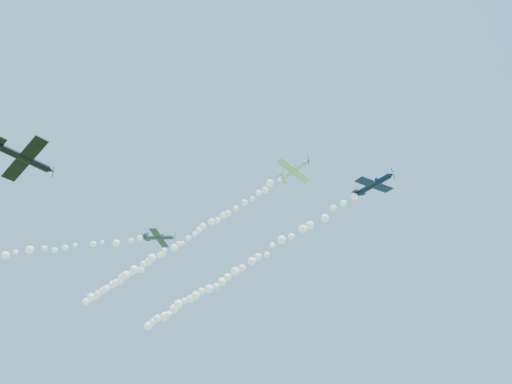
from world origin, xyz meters
The scene contains 6 objects.
plane_white centered at (4.85, -0.68, 53.54)m, with size 7.71×8.13×2.07m.
smoke_trail_white centered at (-37.01, 10.77, 53.22)m, with size 79.37×23.76×3.20m, color white, non-canonical shape.
plane_navy centered at (18.49, 1.15, 46.03)m, with size 8.01×8.34×2.76m.
smoke_trail_navy centered at (-21.50, 16.88, 45.84)m, with size 75.69×31.57×3.13m, color white, non-canonical shape.
plane_grey centered at (-19.25, -8.48, 42.33)m, with size 6.35×6.74×2.43m.
plane_black centered at (-14.53, -37.75, 37.06)m, with size 8.07×7.82×2.50m.
Camera 1 is at (30.14, -57.07, 2.00)m, focal length 30.00 mm.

